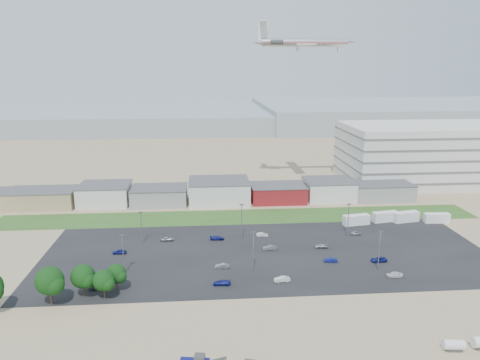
{
  "coord_description": "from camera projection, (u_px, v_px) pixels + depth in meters",
  "views": [
    {
      "loc": [
        -11.89,
        -97.54,
        49.41
      ],
      "look_at": [
        -2.14,
        22.0,
        20.13
      ],
      "focal_mm": 35.0,
      "sensor_mm": 36.0,
      "label": 1
    }
  ],
  "objects": [
    {
      "name": "box_trailer_c",
      "position": [
        406.0,
        217.0,
        152.32
      ],
      "size": [
        9.09,
        4.46,
        3.27
      ],
      "primitive_type": null,
      "rotation": [
        0.0,
        0.0,
        0.21
      ],
      "color": "silver",
      "rests_on": "ground"
    },
    {
      "name": "grass_strip",
      "position": [
        239.0,
        217.0,
        157.44
      ],
      "size": [
        160.0,
        16.0,
        0.02
      ],
      "primitive_type": "cube",
      "color": "#314A1B",
      "rests_on": "ground"
    },
    {
      "name": "parked_car_0",
      "position": [
        379.0,
        260.0,
        121.21
      ],
      "size": [
        4.3,
        2.24,
        1.16
      ],
      "primitive_type": "imported",
      "rotation": [
        0.0,
        0.0,
        -1.49
      ],
      "color": "navy",
      "rests_on": "ground"
    },
    {
      "name": "storage_tank_nw",
      "position": [
        454.0,
        345.0,
        83.32
      ],
      "size": [
        3.82,
        2.22,
        2.18
      ],
      "primitive_type": null,
      "rotation": [
        0.0,
        0.0,
        -0.12
      ],
      "color": "silver",
      "rests_on": "ground"
    },
    {
      "name": "parking_garage",
      "position": [
        437.0,
        153.0,
        203.22
      ],
      "size": [
        80.0,
        40.0,
        25.0
      ],
      "primitive_type": "cube",
      "color": "silver",
      "rests_on": "ground"
    },
    {
      "name": "parked_car_5",
      "position": [
        119.0,
        252.0,
        126.31
      ],
      "size": [
        3.76,
        1.72,
        1.25
      ],
      "primitive_type": "imported",
      "rotation": [
        0.0,
        0.0,
        -1.64
      ],
      "color": "navy",
      "rests_on": "ground"
    },
    {
      "name": "box_trailer_d",
      "position": [
        437.0,
        218.0,
        151.47
      ],
      "size": [
        8.17,
        2.89,
        3.02
      ],
      "primitive_type": null,
      "rotation": [
        0.0,
        0.0,
        -0.05
      ],
      "color": "silver",
      "rests_on": "ground"
    },
    {
      "name": "parked_car_6",
      "position": [
        217.0,
        238.0,
        136.52
      ],
      "size": [
        4.18,
        1.9,
        1.19
      ],
      "primitive_type": "imported",
      "rotation": [
        0.0,
        0.0,
        1.51
      ],
      "color": "navy",
      "rests_on": "ground"
    },
    {
      "name": "tree_right",
      "position": [
        103.0,
        283.0,
        101.31
      ],
      "size": [
        4.98,
        4.98,
        7.46
      ],
      "primitive_type": null,
      "color": "black",
      "rests_on": "ground"
    },
    {
      "name": "tree_near",
      "position": [
        116.0,
        276.0,
        105.2
      ],
      "size": [
        4.72,
        4.72,
        7.08
      ],
      "primitive_type": null,
      "color": "black",
      "rests_on": "ground"
    },
    {
      "name": "parked_car_10",
      "position": [
        99.0,
        286.0,
        106.43
      ],
      "size": [
        4.61,
        2.07,
        1.31
      ],
      "primitive_type": "imported",
      "rotation": [
        0.0,
        0.0,
        1.62
      ],
      "color": "#595B5E",
      "rests_on": "ground"
    },
    {
      "name": "box_trailer_a",
      "position": [
        356.0,
        220.0,
        149.42
      ],
      "size": [
        8.85,
        4.08,
        3.19
      ],
      "primitive_type": null,
      "rotation": [
        0.0,
        0.0,
        0.17
      ],
      "color": "silver",
      "rests_on": "ground"
    },
    {
      "name": "ground",
      "position": [
        257.0,
        288.0,
        107.1
      ],
      "size": [
        700.0,
        700.0,
        0.0
      ],
      "primitive_type": "plane",
      "color": "#95795E",
      "rests_on": "ground"
    },
    {
      "name": "parked_car_2",
      "position": [
        394.0,
        274.0,
        112.39
      ],
      "size": [
        3.95,
        1.81,
        1.31
      ],
      "primitive_type": "imported",
      "rotation": [
        0.0,
        0.0,
        -1.64
      ],
      "color": "silver",
      "rests_on": "ground"
    },
    {
      "name": "parked_car_7",
      "position": [
        270.0,
        248.0,
        129.01
      ],
      "size": [
        4.04,
        1.72,
        1.29
      ],
      "primitive_type": "imported",
      "rotation": [
        0.0,
        0.0,
        -1.48
      ],
      "color": "#595B5E",
      "rests_on": "ground"
    },
    {
      "name": "lightpole_front_r",
      "position": [
        379.0,
        250.0,
        115.59
      ],
      "size": [
        1.19,
        0.49,
        10.09
      ],
      "primitive_type": null,
      "color": "slate",
      "rests_on": "ground"
    },
    {
      "name": "tree_left",
      "position": [
        50.0,
        284.0,
        98.49
      ],
      "size": [
        6.42,
        6.42,
        9.62
      ],
      "primitive_type": null,
      "color": "black",
      "rests_on": "ground"
    },
    {
      "name": "parked_car_3",
      "position": [
        222.0,
        283.0,
        108.29
      ],
      "size": [
        4.22,
        2.0,
        1.19
      ],
      "primitive_type": "imported",
      "rotation": [
        0.0,
        0.0,
        -1.65
      ],
      "color": "navy",
      "rests_on": "ground"
    },
    {
      "name": "parked_car_11",
      "position": [
        262.0,
        235.0,
        139.26
      ],
      "size": [
        3.53,
        1.46,
        1.14
      ],
      "primitive_type": "imported",
      "rotation": [
        0.0,
        0.0,
        1.5
      ],
      "color": "silver",
      "rests_on": "ground"
    },
    {
      "name": "parking_lot",
      "position": [
        267.0,
        253.0,
        126.86
      ],
      "size": [
        120.0,
        50.0,
        0.01
      ],
      "primitive_type": "cube",
      "color": "black",
      "rests_on": "ground"
    },
    {
      "name": "building_row",
      "position": [
        189.0,
        192.0,
        173.55
      ],
      "size": [
        170.0,
        20.0,
        8.0
      ],
      "primitive_type": null,
      "color": "silver",
      "rests_on": "ground"
    },
    {
      "name": "parked_car_9",
      "position": [
        168.0,
        239.0,
        135.74
      ],
      "size": [
        3.96,
        1.94,
        1.08
      ],
      "primitive_type": "imported",
      "rotation": [
        0.0,
        0.0,
        1.61
      ],
      "color": "#A5A5AA",
      "rests_on": "ground"
    },
    {
      "name": "parked_car_13",
      "position": [
        282.0,
        279.0,
        110.01
      ],
      "size": [
        3.88,
        1.55,
        1.26
      ],
      "primitive_type": "imported",
      "rotation": [
        0.0,
        0.0,
        -1.51
      ],
      "color": "silver",
      "rests_on": "ground"
    },
    {
      "name": "hills_backdrop",
      "position": [
        260.0,
        118.0,
        414.19
      ],
      "size": [
        700.0,
        200.0,
        9.0
      ],
      "primitive_type": null,
      "color": "gray",
      "rests_on": "ground"
    },
    {
      "name": "lightpole_back_l",
      "position": [
        141.0,
        228.0,
        132.49
      ],
      "size": [
        1.12,
        0.47,
        9.51
      ],
      "primitive_type": null,
      "color": "slate",
      "rests_on": "ground"
    },
    {
      "name": "airliner",
      "position": [
        305.0,
        43.0,
        183.99
      ],
      "size": [
        41.8,
        28.53,
        12.34
      ],
      "primitive_type": null,
      "rotation": [
        0.0,
        0.0,
        0.0
      ],
      "color": "silver"
    },
    {
      "name": "tree_mid",
      "position": [
        83.0,
        279.0,
        102.02
      ],
      "size": [
        5.65,
        5.65,
        8.47
      ],
      "primitive_type": null,
      "color": "black",
      "rests_on": "ground"
    },
    {
      "name": "parked_car_4",
      "position": [
        222.0,
        266.0,
        117.29
      ],
      "size": [
        3.69,
        1.53,
        1.19
      ],
      "primitive_type": "imported",
      "rotation": [
        0.0,
        0.0,
        -1.65
      ],
      "color": "#A5A5AA",
      "rests_on": "ground"
    },
    {
      "name": "box_trailer_b",
      "position": [
        385.0,
        217.0,
        152.54
      ],
      "size": [
        8.92,
        4.21,
        3.21
      ],
      "primitive_type": null,
      "rotation": [
        0.0,
        0.0,
        0.19
      ],
      "color": "silver",
      "rests_on": "ground"
    },
    {
      "name": "lightpole_front_l",
      "position": [
        123.0,
        255.0,
        113.01
      ],
      "size": [
        1.18,
        0.49,
        10.07
      ],
      "primitive_type": null,
      "color": "slate",
      "rests_on": "ground"
    },
    {
      "name": "lightpole_back_m",
      "position": [
        242.0,
        222.0,
        136.11
      ],
      "size": [
        1.24,
        0.52,
        10.58
      ],
      "primitive_type": null,
      "color": "slate",
      "rests_on": "ground"
    },
    {
      "name": "parked_car_12",
      "position": [
        321.0,
        246.0,
        130.33
      ],
      "size": [
        3.99,
        1.92,
        1.12
      ],
      "primitive_type": "imported",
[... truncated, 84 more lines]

